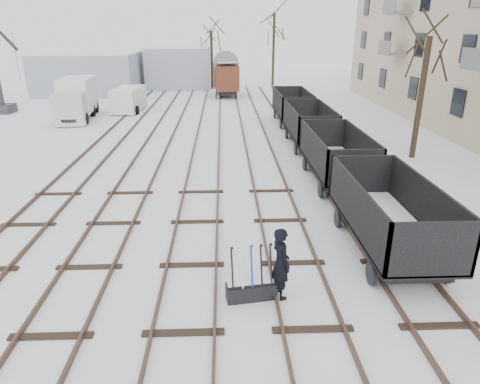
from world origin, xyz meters
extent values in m
plane|color=white|center=(0.00, 0.00, 0.00)|extent=(120.00, 120.00, 0.00)
cube|color=black|center=(-6.72, 14.00, 0.07)|extent=(0.07, 52.00, 0.15)
cube|color=black|center=(-5.28, 14.00, 0.07)|extent=(0.07, 52.00, 0.15)
cube|color=black|center=(-6.00, 2.00, 0.03)|extent=(1.90, 0.20, 0.08)
cube|color=black|center=(-3.72, 14.00, 0.07)|extent=(0.07, 52.00, 0.15)
cube|color=black|center=(-2.28, 14.00, 0.07)|extent=(0.07, 52.00, 0.15)
cube|color=black|center=(-3.00, 2.00, 0.03)|extent=(1.90, 0.20, 0.08)
cube|color=black|center=(-0.72, 14.00, 0.07)|extent=(0.07, 52.00, 0.15)
cube|color=black|center=(0.72, 14.00, 0.07)|extent=(0.07, 52.00, 0.15)
cube|color=black|center=(0.00, 2.00, 0.03)|extent=(1.90, 0.20, 0.08)
cube|color=black|center=(2.28, 14.00, 0.07)|extent=(0.07, 52.00, 0.15)
cube|color=black|center=(3.72, 14.00, 0.07)|extent=(0.07, 52.00, 0.15)
cube|color=black|center=(3.00, 2.00, 0.03)|extent=(1.90, 0.20, 0.08)
cube|color=black|center=(5.28, 14.00, 0.07)|extent=(0.07, 52.00, 0.15)
cube|color=black|center=(6.72, 14.00, 0.07)|extent=(0.07, 52.00, 0.15)
cube|color=black|center=(6.00, 2.00, 0.03)|extent=(1.90, 0.20, 0.08)
cube|color=#9197A3|center=(-13.00, 36.00, 2.00)|extent=(10.00, 8.00, 4.00)
cube|color=silver|center=(-13.00, 36.00, 4.05)|extent=(9.80, 7.84, 0.10)
cube|color=#9197A3|center=(-4.00, 40.00, 2.20)|extent=(7.00, 6.00, 4.40)
cube|color=silver|center=(-4.00, 40.00, 4.45)|extent=(6.86, 5.88, 0.10)
cube|color=black|center=(1.65, -1.68, 0.22)|extent=(1.35, 0.62, 0.44)
cube|color=black|center=(1.65, -1.68, 0.46)|extent=(1.33, 0.50, 0.06)
cube|color=silver|center=(1.65, -1.68, 0.50)|extent=(1.28, 0.45, 0.03)
cylinder|color=black|center=(1.16, -1.76, 0.95)|extent=(0.10, 0.32, 1.08)
cylinder|color=silver|center=(1.40, -1.72, 0.95)|extent=(0.10, 0.32, 1.08)
cylinder|color=#0D2FA9|center=(1.65, -1.68, 0.95)|extent=(0.10, 0.32, 1.08)
cylinder|color=black|center=(1.90, -1.65, 0.95)|extent=(0.10, 0.32, 1.08)
cylinder|color=black|center=(2.14, -1.61, 0.95)|extent=(0.10, 0.32, 1.08)
imported|color=black|center=(2.40, -1.58, 0.98)|extent=(0.69, 0.83, 1.95)
cube|color=black|center=(6.00, 0.67, 0.61)|extent=(1.81, 4.98, 0.38)
cube|color=black|center=(6.00, 0.67, 0.80)|extent=(2.27, 5.66, 0.11)
cube|color=black|center=(4.91, 0.67, 1.56)|extent=(0.09, 5.66, 1.51)
cube|color=black|center=(7.09, 0.67, 1.56)|extent=(0.09, 5.66, 1.51)
cube|color=silver|center=(6.00, 0.67, 0.90)|extent=(2.04, 5.44, 0.06)
cylinder|color=black|center=(4.96, -1.14, 0.33)|extent=(0.11, 0.66, 0.66)
cylinder|color=black|center=(7.04, 2.48, 0.33)|extent=(0.11, 0.66, 0.66)
cube|color=black|center=(6.00, 7.07, 0.61)|extent=(1.81, 4.98, 0.38)
cube|color=black|center=(6.00, 7.07, 0.80)|extent=(2.27, 5.66, 0.11)
cube|color=black|center=(4.91, 7.07, 1.56)|extent=(0.09, 5.66, 1.51)
cube|color=black|center=(7.09, 7.07, 1.56)|extent=(0.09, 5.66, 1.51)
cube|color=silver|center=(6.00, 7.07, 0.90)|extent=(2.04, 5.44, 0.06)
cylinder|color=black|center=(4.96, 5.26, 0.33)|extent=(0.11, 0.66, 0.66)
cylinder|color=black|center=(7.04, 8.88, 0.33)|extent=(0.11, 0.66, 0.66)
cube|color=black|center=(6.00, 13.47, 0.61)|extent=(1.81, 4.98, 0.38)
cube|color=black|center=(6.00, 13.47, 0.80)|extent=(2.27, 5.66, 0.11)
cube|color=black|center=(4.91, 13.47, 1.56)|extent=(0.09, 5.66, 1.51)
cube|color=black|center=(7.09, 13.47, 1.56)|extent=(0.09, 5.66, 1.51)
cube|color=silver|center=(6.00, 13.47, 0.90)|extent=(2.04, 5.44, 0.06)
cylinder|color=black|center=(4.96, 11.66, 0.33)|extent=(0.11, 0.66, 0.66)
cylinder|color=black|center=(7.04, 15.28, 0.33)|extent=(0.11, 0.66, 0.66)
cube|color=black|center=(6.00, 19.87, 0.61)|extent=(1.81, 4.98, 0.38)
cube|color=black|center=(6.00, 19.87, 0.80)|extent=(2.27, 5.66, 0.11)
cube|color=black|center=(4.91, 19.87, 1.56)|extent=(0.09, 5.66, 1.51)
cube|color=black|center=(7.09, 19.87, 1.56)|extent=(0.09, 5.66, 1.51)
cube|color=silver|center=(6.00, 19.87, 0.90)|extent=(2.04, 5.44, 0.06)
cylinder|color=black|center=(4.96, 18.06, 0.33)|extent=(0.11, 0.66, 0.66)
cylinder|color=black|center=(7.04, 21.68, 0.33)|extent=(0.11, 0.66, 0.66)
cube|color=black|center=(1.32, 32.81, 0.59)|extent=(2.08, 4.10, 0.36)
cube|color=#4B2A16|center=(1.32, 32.81, 1.94)|extent=(2.56, 4.68, 2.34)
cube|color=silver|center=(1.32, 32.81, 3.42)|extent=(2.32, 4.44, 0.04)
cylinder|color=black|center=(0.33, 31.37, 0.32)|extent=(0.11, 0.63, 0.63)
cylinder|color=black|center=(2.31, 34.25, 0.32)|extent=(0.11, 0.63, 0.63)
cube|color=black|center=(-10.09, 22.10, 0.48)|extent=(1.74, 6.65, 0.26)
cube|color=#A9AFB2|center=(-10.09, 19.68, 1.17)|extent=(2.25, 1.94, 2.16)
cube|color=silver|center=(-10.09, 22.80, 1.73)|extent=(2.63, 4.70, 2.42)
cube|color=silver|center=(-10.09, 22.80, 2.96)|extent=(2.58, 4.61, 0.03)
cylinder|color=black|center=(-11.05, 19.86, 0.43)|extent=(0.26, 0.86, 0.86)
cylinder|color=black|center=(-9.14, 24.53, 0.43)|extent=(0.26, 0.86, 0.86)
cube|color=silver|center=(-6.82, 25.05, 1.00)|extent=(2.24, 4.53, 1.80)
cube|color=silver|center=(-6.82, 25.05, 1.92)|extent=(2.19, 4.43, 0.04)
cylinder|color=black|center=(-7.72, 23.65, 0.35)|extent=(0.22, 0.70, 0.70)
cylinder|color=black|center=(-5.92, 26.44, 0.35)|extent=(0.22, 0.70, 0.70)
cube|color=#323136|center=(-17.00, 24.75, 0.35)|extent=(1.69, 1.69, 0.69)
cylinder|color=black|center=(-17.00, 28.14, 4.17)|extent=(0.03, 0.03, 3.91)
cylinder|color=black|center=(11.18, 10.86, 3.09)|extent=(0.30, 0.30, 6.18)
cylinder|color=black|center=(-0.20, 38.93, 3.11)|extent=(0.30, 0.30, 6.23)
cylinder|color=black|center=(6.99, 41.44, 4.04)|extent=(0.30, 0.30, 8.09)
camera|label=1|loc=(0.98, -11.04, 6.60)|focal=32.00mm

